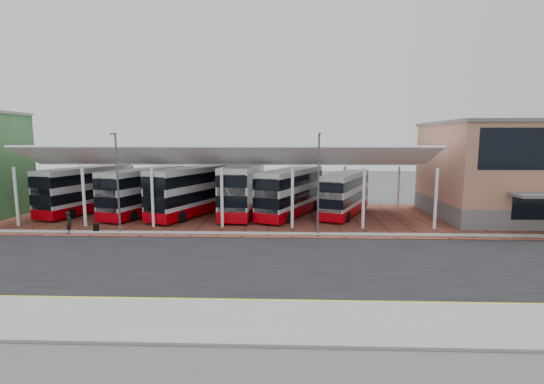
{
  "coord_description": "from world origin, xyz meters",
  "views": [
    {
      "loc": [
        -0.54,
        -24.49,
        7.6
      ],
      "look_at": [
        -1.74,
        8.76,
        3.1
      ],
      "focal_mm": 26.0,
      "sensor_mm": 36.0,
      "label": 1
    }
  ],
  "objects_px": {
    "bus_3": "(243,189)",
    "bus_4": "(291,192)",
    "bus_5": "(345,194)",
    "bus_0": "(87,190)",
    "bus_2": "(193,191)",
    "bus_1": "(145,191)",
    "pedestrian": "(69,222)",
    "terminal": "(532,170)"
  },
  "relations": [
    {
      "from": "bus_0",
      "to": "bus_1",
      "type": "bearing_deg",
      "value": 8.27
    },
    {
      "from": "bus_5",
      "to": "bus_4",
      "type": "bearing_deg",
      "value": -151.48
    },
    {
      "from": "bus_0",
      "to": "bus_1",
      "type": "xyz_separation_m",
      "value": [
        6.34,
        -0.82,
        -0.03
      ]
    },
    {
      "from": "bus_2",
      "to": "pedestrian",
      "type": "xyz_separation_m",
      "value": [
        -8.21,
        -8.03,
        -1.51
      ]
    },
    {
      "from": "bus_1",
      "to": "bus_2",
      "type": "height_order",
      "value": "bus_2"
    },
    {
      "from": "bus_3",
      "to": "bus_5",
      "type": "bearing_deg",
      "value": 1.73
    },
    {
      "from": "terminal",
      "to": "pedestrian",
      "type": "xyz_separation_m",
      "value": [
        -41.02,
        -7.92,
        -3.73
      ]
    },
    {
      "from": "pedestrian",
      "to": "bus_5",
      "type": "bearing_deg",
      "value": -82.72
    },
    {
      "from": "bus_2",
      "to": "bus_5",
      "type": "bearing_deg",
      "value": 24.31
    },
    {
      "from": "terminal",
      "to": "bus_3",
      "type": "height_order",
      "value": "terminal"
    },
    {
      "from": "bus_3",
      "to": "bus_4",
      "type": "bearing_deg",
      "value": -6.03
    },
    {
      "from": "bus_3",
      "to": "pedestrian",
      "type": "relative_size",
      "value": 7.08
    },
    {
      "from": "bus_3",
      "to": "terminal",
      "type": "bearing_deg",
      "value": 1.56
    },
    {
      "from": "bus_4",
      "to": "bus_5",
      "type": "height_order",
      "value": "bus_4"
    },
    {
      "from": "terminal",
      "to": "bus_5",
      "type": "height_order",
      "value": "terminal"
    },
    {
      "from": "bus_3",
      "to": "bus_4",
      "type": "height_order",
      "value": "bus_3"
    },
    {
      "from": "bus_0",
      "to": "bus_1",
      "type": "relative_size",
      "value": 1.02
    },
    {
      "from": "bus_0",
      "to": "pedestrian",
      "type": "relative_size",
      "value": 6.68
    },
    {
      "from": "bus_1",
      "to": "bus_0",
      "type": "bearing_deg",
      "value": -170.93
    },
    {
      "from": "pedestrian",
      "to": "terminal",
      "type": "bearing_deg",
      "value": -91.97
    },
    {
      "from": "bus_0",
      "to": "bus_2",
      "type": "distance_m",
      "value": 11.41
    },
    {
      "from": "bus_3",
      "to": "bus_5",
      "type": "relative_size",
      "value": 1.19
    },
    {
      "from": "bus_2",
      "to": "bus_1",
      "type": "bearing_deg",
      "value": -161.47
    },
    {
      "from": "bus_2",
      "to": "bus_4",
      "type": "xyz_separation_m",
      "value": [
        9.77,
        0.09,
        -0.09
      ]
    },
    {
      "from": "terminal",
      "to": "bus_4",
      "type": "height_order",
      "value": "terminal"
    },
    {
      "from": "pedestrian",
      "to": "bus_2",
      "type": "bearing_deg",
      "value": -58.53
    },
    {
      "from": "bus_0",
      "to": "bus_5",
      "type": "relative_size",
      "value": 1.12
    },
    {
      "from": "bus_3",
      "to": "bus_5",
      "type": "xyz_separation_m",
      "value": [
        10.26,
        -0.35,
        -0.39
      ]
    },
    {
      "from": "bus_0",
      "to": "bus_2",
      "type": "xyz_separation_m",
      "value": [
        11.35,
        -1.14,
        0.06
      ]
    },
    {
      "from": "bus_4",
      "to": "bus_3",
      "type": "bearing_deg",
      "value": -165.89
    },
    {
      "from": "terminal",
      "to": "bus_1",
      "type": "relative_size",
      "value": 1.61
    },
    {
      "from": "bus_2",
      "to": "pedestrian",
      "type": "relative_size",
      "value": 6.78
    },
    {
      "from": "terminal",
      "to": "bus_2",
      "type": "xyz_separation_m",
      "value": [
        -32.81,
        0.11,
        -2.22
      ]
    },
    {
      "from": "terminal",
      "to": "bus_3",
      "type": "bearing_deg",
      "value": 177.89
    },
    {
      "from": "bus_4",
      "to": "bus_5",
      "type": "relative_size",
      "value": 1.09
    },
    {
      "from": "pedestrian",
      "to": "bus_0",
      "type": "bearing_deg",
      "value": 5.99
    },
    {
      "from": "terminal",
      "to": "bus_2",
      "type": "relative_size",
      "value": 1.56
    },
    {
      "from": "bus_2",
      "to": "bus_5",
      "type": "distance_m",
      "value": 15.2
    },
    {
      "from": "bus_3",
      "to": "bus_4",
      "type": "relative_size",
      "value": 1.09
    },
    {
      "from": "bus_0",
      "to": "bus_2",
      "type": "bearing_deg",
      "value": 9.92
    },
    {
      "from": "bus_3",
      "to": "bus_5",
      "type": "distance_m",
      "value": 10.27
    },
    {
      "from": "bus_4",
      "to": "bus_5",
      "type": "distance_m",
      "value": 5.45
    }
  ]
}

